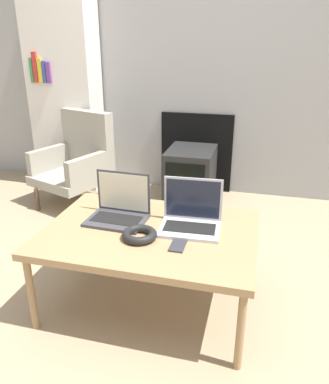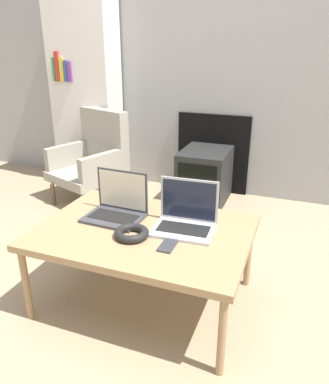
{
  "view_description": "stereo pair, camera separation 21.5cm",
  "coord_description": "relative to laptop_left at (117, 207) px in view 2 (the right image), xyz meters",
  "views": [
    {
      "loc": [
        0.5,
        -1.42,
        1.34
      ],
      "look_at": [
        0.0,
        0.51,
        0.53
      ],
      "focal_mm": 35.0,
      "sensor_mm": 36.0,
      "label": 1
    },
    {
      "loc": [
        0.71,
        -1.35,
        1.34
      ],
      "look_at": [
        0.0,
        0.51,
        0.53
      ],
      "focal_mm": 35.0,
      "sensor_mm": 36.0,
      "label": 2
    }
  ],
  "objects": [
    {
      "name": "bookshelf",
      "position": [
        -1.09,
        1.5,
        0.41
      ],
      "size": [
        0.62,
        0.32,
        1.81
      ],
      "color": "silver",
      "rests_on": "ground_plane"
    },
    {
      "name": "ground_plane",
      "position": [
        0.2,
        -0.3,
        -0.5
      ],
      "size": [
        14.0,
        14.0,
        0.0
      ],
      "primitive_type": "plane",
      "color": "#998466"
    },
    {
      "name": "laptop_right",
      "position": [
        0.39,
        -0.0,
        0.0
      ],
      "size": [
        0.32,
        0.24,
        0.25
      ],
      "rotation": [
        0.0,
        0.0,
        0.06
      ],
      "color": "#B2B2B7",
      "rests_on": "table"
    },
    {
      "name": "table",
      "position": [
        0.2,
        -0.09,
        -0.09
      ],
      "size": [
        1.08,
        0.77,
        0.44
      ],
      "color": "#9E7A51",
      "rests_on": "ground_plane"
    },
    {
      "name": "tv",
      "position": [
        0.13,
        1.39,
        -0.27
      ],
      "size": [
        0.4,
        0.51,
        0.47
      ],
      "color": "black",
      "rests_on": "ground_plane"
    },
    {
      "name": "armchair",
      "position": [
        -0.82,
        1.14,
        -0.11
      ],
      "size": [
        0.69,
        0.7,
        0.78
      ],
      "rotation": [
        0.0,
        0.0,
        -0.35
      ],
      "color": "gray",
      "rests_on": "ground_plane"
    },
    {
      "name": "wall_back",
      "position": [
        0.2,
        1.7,
        0.79
      ],
      "size": [
        7.0,
        0.08,
        2.6
      ],
      "color": "#999999",
      "rests_on": "ground_plane"
    },
    {
      "name": "headphones",
      "position": [
        0.17,
        -0.19,
        -0.04
      ],
      "size": [
        0.17,
        0.17,
        0.04
      ],
      "color": "black",
      "rests_on": "table"
    },
    {
      "name": "phone",
      "position": [
        0.37,
        -0.21,
        -0.05
      ],
      "size": [
        0.07,
        0.13,
        0.01
      ],
      "color": "#333338",
      "rests_on": "table"
    },
    {
      "name": "laptop_left",
      "position": [
        0.0,
        0.0,
        0.0
      ],
      "size": [
        0.31,
        0.24,
        0.25
      ],
      "rotation": [
        0.0,
        0.0,
        -0.04
      ],
      "color": "#38383D",
      "rests_on": "table"
    }
  ]
}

